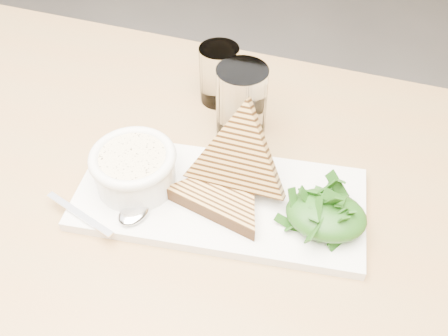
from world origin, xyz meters
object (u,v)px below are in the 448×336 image
(table_top, at_px, (176,238))
(glass_near, at_px, (219,74))
(platter, at_px, (220,199))
(glass_far, at_px, (241,102))
(soup_bowl, at_px, (135,172))

(table_top, xyz_separation_m, glass_near, (-0.03, 0.29, 0.07))
(platter, height_order, glass_far, glass_far)
(soup_bowl, relative_size, glass_near, 1.11)
(soup_bowl, distance_m, glass_near, 0.24)
(soup_bowl, height_order, glass_far, glass_far)
(platter, bearing_deg, glass_near, 107.23)
(platter, height_order, glass_near, glass_near)
(soup_bowl, bearing_deg, glass_near, 78.07)
(soup_bowl, bearing_deg, platter, 5.34)
(platter, relative_size, glass_near, 3.96)
(soup_bowl, height_order, glass_near, glass_near)
(glass_near, bearing_deg, soup_bowl, -101.93)
(table_top, distance_m, soup_bowl, 0.11)
(glass_near, bearing_deg, table_top, -84.85)
(soup_bowl, xyz_separation_m, glass_near, (0.05, 0.23, 0.01))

